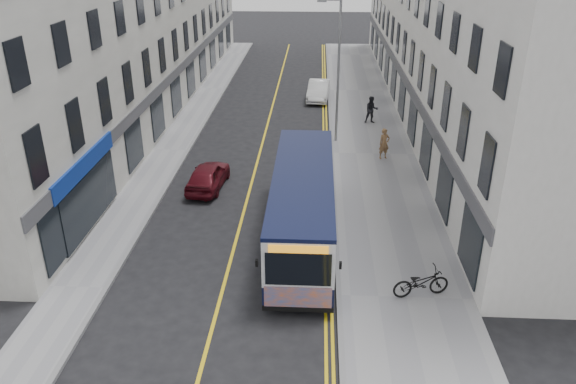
# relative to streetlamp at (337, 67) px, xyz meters

# --- Properties ---
(ground) EXTENTS (140.00, 140.00, 0.00)m
(ground) POSITION_rel_streetlamp_xyz_m (-4.17, -14.00, -4.38)
(ground) COLOR black
(ground) RESTS_ON ground
(pavement_east) EXTENTS (4.50, 64.00, 0.12)m
(pavement_east) POSITION_rel_streetlamp_xyz_m (2.08, -2.00, -4.32)
(pavement_east) COLOR gray
(pavement_east) RESTS_ON ground
(pavement_west) EXTENTS (2.00, 64.00, 0.12)m
(pavement_west) POSITION_rel_streetlamp_xyz_m (-9.17, -2.00, -4.32)
(pavement_west) COLOR gray
(pavement_west) RESTS_ON ground
(kerb_east) EXTENTS (0.18, 64.00, 0.13)m
(kerb_east) POSITION_rel_streetlamp_xyz_m (-0.17, -2.00, -4.32)
(kerb_east) COLOR slate
(kerb_east) RESTS_ON ground
(kerb_west) EXTENTS (0.18, 64.00, 0.13)m
(kerb_west) POSITION_rel_streetlamp_xyz_m (-8.17, -2.00, -4.32)
(kerb_west) COLOR slate
(kerb_west) RESTS_ON ground
(road_centre_line) EXTENTS (0.12, 64.00, 0.01)m
(road_centre_line) POSITION_rel_streetlamp_xyz_m (-4.17, -2.00, -4.38)
(road_centre_line) COLOR gold
(road_centre_line) RESTS_ON ground
(road_dbl_yellow_inner) EXTENTS (0.10, 64.00, 0.01)m
(road_dbl_yellow_inner) POSITION_rel_streetlamp_xyz_m (-0.62, -2.00, -4.38)
(road_dbl_yellow_inner) COLOR gold
(road_dbl_yellow_inner) RESTS_ON ground
(road_dbl_yellow_outer) EXTENTS (0.10, 64.00, 0.01)m
(road_dbl_yellow_outer) POSITION_rel_streetlamp_xyz_m (-0.42, -2.00, -4.38)
(road_dbl_yellow_outer) COLOR gold
(road_dbl_yellow_outer) RESTS_ON ground
(terrace_east) EXTENTS (6.00, 46.00, 13.00)m
(terrace_east) POSITION_rel_streetlamp_xyz_m (7.33, 7.00, 2.12)
(terrace_east) COLOR white
(terrace_east) RESTS_ON ground
(terrace_west) EXTENTS (6.00, 46.00, 13.00)m
(terrace_west) POSITION_rel_streetlamp_xyz_m (-13.17, 7.00, 2.12)
(terrace_west) COLOR silver
(terrace_west) RESTS_ON ground
(streetlamp) EXTENTS (1.32, 0.18, 8.00)m
(streetlamp) POSITION_rel_streetlamp_xyz_m (0.00, 0.00, 0.00)
(streetlamp) COLOR gray
(streetlamp) RESTS_ON ground
(city_bus) EXTENTS (2.35, 10.03, 2.91)m
(city_bus) POSITION_rel_streetlamp_xyz_m (-1.52, -11.40, -2.79)
(city_bus) COLOR black
(city_bus) RESTS_ON ground
(bicycle) EXTENTS (2.05, 1.13, 1.02)m
(bicycle) POSITION_rel_streetlamp_xyz_m (2.54, -15.09, -3.75)
(bicycle) COLOR black
(bicycle) RESTS_ON pavement_east
(pedestrian_near) EXTENTS (0.71, 0.59, 1.66)m
(pedestrian_near) POSITION_rel_streetlamp_xyz_m (2.56, -2.67, -3.43)
(pedestrian_near) COLOR brown
(pedestrian_near) RESTS_ON pavement_east
(pedestrian_far) EXTENTS (0.88, 0.71, 1.70)m
(pedestrian_far) POSITION_rel_streetlamp_xyz_m (2.38, 3.36, -3.41)
(pedestrian_far) COLOR black
(pedestrian_far) RESTS_ON pavement_east
(car_white) EXTENTS (1.73, 4.19, 1.35)m
(car_white) POSITION_rel_streetlamp_xyz_m (-0.97, 8.93, -3.71)
(car_white) COLOR silver
(car_white) RESTS_ON ground
(car_maroon) EXTENTS (1.80, 3.81, 1.26)m
(car_maroon) POSITION_rel_streetlamp_xyz_m (-6.17, -6.66, -3.75)
(car_maroon) COLOR #530D16
(car_maroon) RESTS_ON ground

